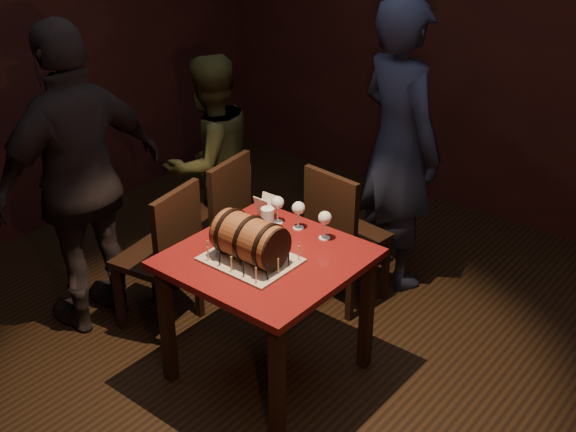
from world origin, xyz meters
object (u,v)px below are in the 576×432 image
at_px(pint_of_ale, 268,222).
at_px(chair_left_rear, 218,217).
at_px(pub_table, 267,274).
at_px(wine_glass_mid, 298,209).
at_px(wine_glass_right, 325,219).
at_px(person_left_front, 81,181).
at_px(chair_back, 341,231).
at_px(person_back, 399,146).
at_px(barrel_cake, 250,239).
at_px(wine_glass_left, 278,204).
at_px(person_left_rear, 210,163).
at_px(chair_left_front, 166,251).

distance_m(pint_of_ale, chair_left_rear, 0.77).
height_order(pub_table, chair_left_rear, chair_left_rear).
relative_size(wine_glass_mid, pint_of_ale, 1.07).
bearing_deg(wine_glass_right, person_left_front, -155.95).
height_order(chair_back, person_back, person_back).
bearing_deg(pub_table, person_left_front, -167.95).
bearing_deg(chair_left_rear, barrel_cake, -35.54).
height_order(wine_glass_mid, chair_left_rear, chair_left_rear).
relative_size(pub_table, wine_glass_right, 5.59).
xyz_separation_m(wine_glass_left, wine_glass_right, (0.31, 0.02, 0.00)).
height_order(barrel_cake, chair_left_rear, barrel_cake).
bearing_deg(barrel_cake, person_left_rear, 143.16).
distance_m(pint_of_ale, chair_left_front, 0.70).
distance_m(barrel_cake, wine_glass_right, 0.45).
xyz_separation_m(wine_glass_mid, chair_left_front, (-0.68, -0.37, -0.34)).
relative_size(wine_glass_left, person_left_rear, 0.11).
bearing_deg(pint_of_ale, wine_glass_mid, 58.03).
distance_m(wine_glass_left, chair_left_rear, 0.72).
xyz_separation_m(wine_glass_left, person_left_front, (-0.98, -0.56, 0.05)).
relative_size(pint_of_ale, person_back, 0.08).
xyz_separation_m(wine_glass_left, person_back, (0.16, 1.00, 0.07)).
relative_size(wine_glass_mid, person_back, 0.09).
bearing_deg(person_left_front, chair_left_rear, 155.24).
xyz_separation_m(wine_glass_right, pint_of_ale, (-0.27, -0.15, -0.05)).
height_order(wine_glass_right, person_left_front, person_left_front).
relative_size(chair_left_front, person_left_front, 0.50).
xyz_separation_m(wine_glass_left, person_left_rear, (-0.92, 0.41, -0.14)).
height_order(pint_of_ale, person_left_rear, person_left_rear).
distance_m(pint_of_ale, person_left_rear, 1.10).
bearing_deg(barrel_cake, person_back, 89.85).
height_order(chair_left_front, person_left_rear, person_left_rear).
bearing_deg(chair_left_front, pint_of_ale, 20.59).
relative_size(chair_left_rear, person_left_front, 0.50).
height_order(wine_glass_left, person_left_rear, person_left_rear).
xyz_separation_m(chair_left_rear, person_left_front, (-0.37, -0.71, 0.40)).
bearing_deg(wine_glass_mid, pint_of_ale, -121.97).
relative_size(chair_back, person_back, 0.50).
height_order(pub_table, chair_back, chair_back).
bearing_deg(chair_back, wine_glass_mid, -85.28).
bearing_deg(person_left_rear, person_back, 126.30).
height_order(wine_glass_right, chair_back, chair_back).
bearing_deg(wine_glass_left, pub_table, -58.84).
distance_m(wine_glass_right, person_left_rear, 1.30).
distance_m(wine_glass_left, pint_of_ale, 0.14).
height_order(person_left_rear, person_left_front, person_left_front).
bearing_deg(person_left_rear, chair_back, 102.35).
relative_size(barrel_cake, chair_back, 0.44).
xyz_separation_m(chair_left_front, person_back, (0.71, 1.35, 0.41)).
height_order(chair_back, chair_left_rear, same).
bearing_deg(chair_left_front, wine_glass_mid, 28.47).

